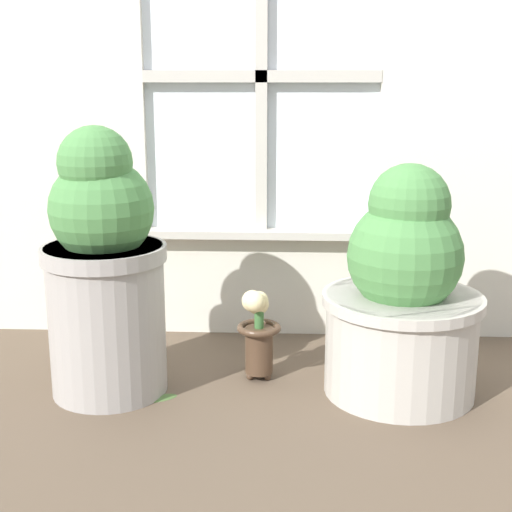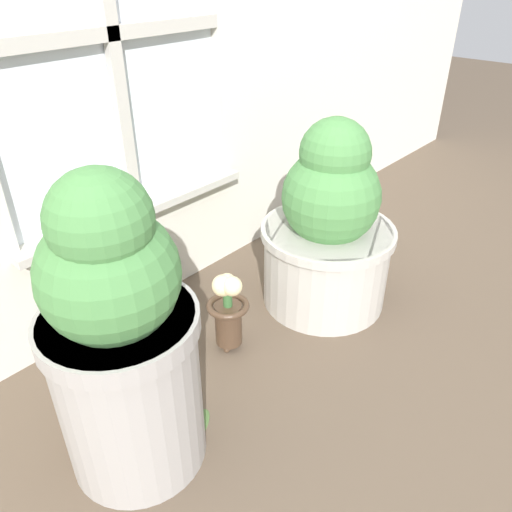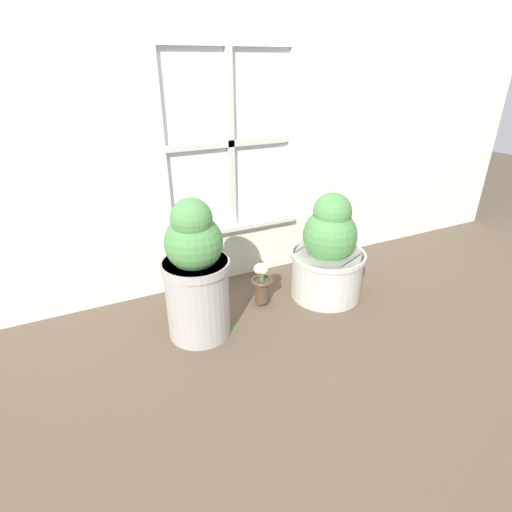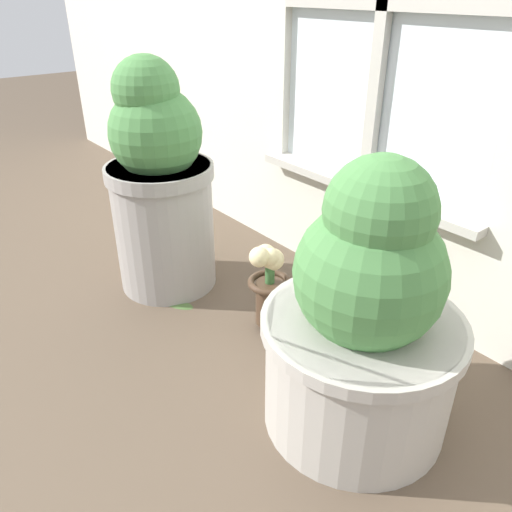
% 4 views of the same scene
% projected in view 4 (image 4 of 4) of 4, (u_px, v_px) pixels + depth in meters
% --- Properties ---
extents(ground_plane, '(10.00, 10.00, 0.00)m').
position_uv_depth(ground_plane, '(203.00, 356.00, 1.30)').
color(ground_plane, brown).
extents(potted_plant_left, '(0.32, 0.32, 0.70)m').
position_uv_depth(potted_plant_left, '(160.00, 185.00, 1.47)').
color(potted_plant_left, '#9E9993').
rests_on(potted_plant_left, ground_plane).
extents(potted_plant_right, '(0.41, 0.41, 0.60)m').
position_uv_depth(potted_plant_right, '(363.00, 323.00, 1.00)').
color(potted_plant_right, '#B7B2A8').
rests_on(potted_plant_right, ground_plane).
extents(flower_vase, '(0.12, 0.12, 0.26)m').
position_uv_depth(flower_vase, '(269.00, 282.00, 1.35)').
color(flower_vase, '#473323').
rests_on(flower_vase, ground_plane).
extents(fallen_leaf, '(0.12, 0.09, 0.01)m').
position_uv_depth(fallen_leaf, '(177.00, 303.00, 1.51)').
color(fallen_leaf, '#476633').
rests_on(fallen_leaf, ground_plane).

